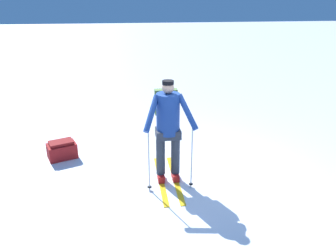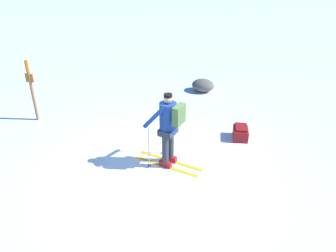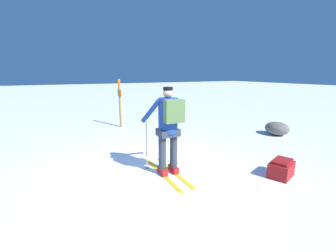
{
  "view_description": "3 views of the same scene",
  "coord_description": "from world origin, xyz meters",
  "px_view_note": "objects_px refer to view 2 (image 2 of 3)",
  "views": [
    {
      "loc": [
        4.69,
        -1.14,
        2.95
      ],
      "look_at": [
        -0.25,
        -0.37,
        1.0
      ],
      "focal_mm": 35.0,
      "sensor_mm": 36.0,
      "label": 1
    },
    {
      "loc": [
        -3.16,
        5.28,
        4.41
      ],
      "look_at": [
        -0.25,
        -0.37,
        1.0
      ],
      "focal_mm": 35.0,
      "sensor_mm": 36.0,
      "label": 2
    },
    {
      "loc": [
        -4.07,
        1.59,
        2.02
      ],
      "look_at": [
        -0.25,
        -0.37,
        1.0
      ],
      "focal_mm": 24.0,
      "sensor_mm": 36.0,
      "label": 3
    }
  ],
  "objects_px": {
    "trail_marker": "(31,86)",
    "rock_boulder": "(203,85)",
    "dropped_backpack": "(241,133)",
    "skier": "(169,125)"
  },
  "relations": [
    {
      "from": "dropped_backpack",
      "to": "trail_marker",
      "type": "xyz_separation_m",
      "value": [
        5.63,
        1.68,
        0.89
      ]
    },
    {
      "from": "rock_boulder",
      "to": "skier",
      "type": "bearing_deg",
      "value": 102.3
    },
    {
      "from": "dropped_backpack",
      "to": "rock_boulder",
      "type": "height_order",
      "value": "rock_boulder"
    },
    {
      "from": "trail_marker",
      "to": "rock_boulder",
      "type": "bearing_deg",
      "value": -128.93
    },
    {
      "from": "skier",
      "to": "trail_marker",
      "type": "bearing_deg",
      "value": -3.27
    },
    {
      "from": "skier",
      "to": "dropped_backpack",
      "type": "bearing_deg",
      "value": -120.49
    },
    {
      "from": "dropped_backpack",
      "to": "rock_boulder",
      "type": "distance_m",
      "value": 3.4
    },
    {
      "from": "skier",
      "to": "rock_boulder",
      "type": "height_order",
      "value": "skier"
    },
    {
      "from": "rock_boulder",
      "to": "dropped_backpack",
      "type": "bearing_deg",
      "value": 129.0
    },
    {
      "from": "skier",
      "to": "rock_boulder",
      "type": "relative_size",
      "value": 2.23
    }
  ]
}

